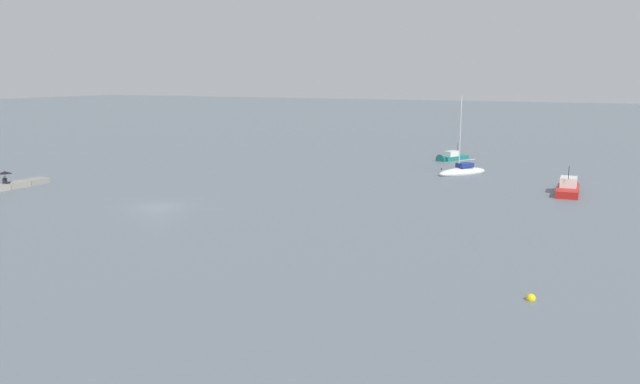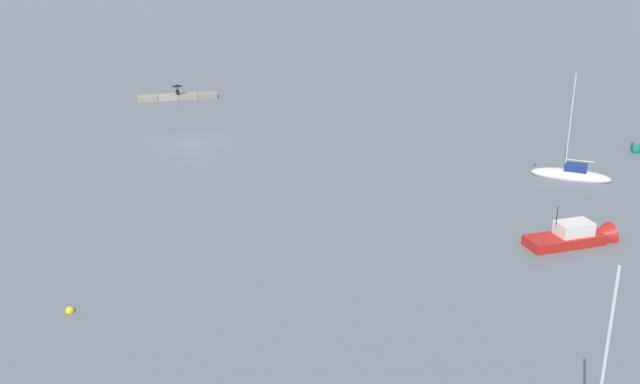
% 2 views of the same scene
% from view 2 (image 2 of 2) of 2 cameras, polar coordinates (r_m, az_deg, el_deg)
% --- Properties ---
extents(ground_plane, '(500.00, 500.00, 0.00)m').
position_cam_2_polar(ground_plane, '(74.31, -9.71, 3.73)').
color(ground_plane, slate).
extents(seawall_pier, '(9.43, 1.69, 0.56)m').
position_cam_2_polar(seawall_pier, '(93.02, -10.78, 7.13)').
color(seawall_pier, gray).
rests_on(seawall_pier, ground_plane).
extents(person_seated_dark_left, '(0.48, 0.66, 0.73)m').
position_cam_2_polar(person_seated_dark_left, '(92.89, -10.77, 7.45)').
color(person_seated_dark_left, '#1E2333').
rests_on(person_seated_dark_left, seawall_pier).
extents(umbrella_open_black, '(1.33, 1.33, 1.29)m').
position_cam_2_polar(umbrella_open_black, '(92.67, -10.81, 7.97)').
color(umbrella_open_black, black).
rests_on(umbrella_open_black, seawall_pier).
extents(sailboat_white_near, '(6.36, 5.29, 9.22)m').
position_cam_2_polar(sailboat_white_near, '(66.38, 18.54, 1.25)').
color(sailboat_white_near, silver).
rests_on(sailboat_white_near, ground_plane).
extents(motorboat_red_mid, '(6.42, 2.33, 3.54)m').
position_cam_2_polar(motorboat_red_mid, '(53.37, 19.00, -3.30)').
color(motorboat_red_mid, red).
rests_on(motorboat_red_mid, ground_plane).
extents(mooring_buoy_mid, '(0.48, 0.48, 0.48)m').
position_cam_2_polar(mooring_buoy_mid, '(44.34, -18.48, -8.56)').
color(mooring_buoy_mid, yellow).
rests_on(mooring_buoy_mid, ground_plane).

